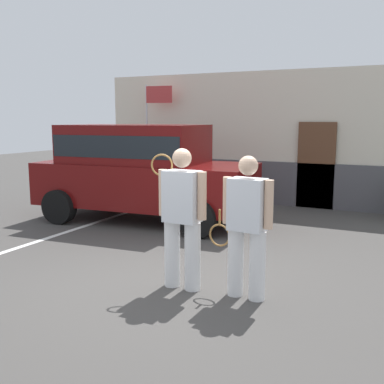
{
  "coord_description": "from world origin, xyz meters",
  "views": [
    {
      "loc": [
        2.91,
        -5.04,
        2.17
      ],
      "look_at": [
        -0.14,
        1.2,
        1.05
      ],
      "focal_mm": 42.4,
      "sensor_mm": 36.0,
      "label": 1
    }
  ],
  "objects_px": {
    "tennis_player_man": "(182,216)",
    "flag_pole": "(153,120)",
    "parked_suv": "(141,167)",
    "tennis_player_woman": "(247,226)"
  },
  "relations": [
    {
      "from": "parked_suv",
      "to": "flag_pole",
      "type": "distance_m",
      "value": 3.14
    },
    {
      "from": "tennis_player_man",
      "to": "parked_suv",
      "type": "bearing_deg",
      "value": -48.81
    },
    {
      "from": "parked_suv",
      "to": "tennis_player_man",
      "type": "xyz_separation_m",
      "value": [
        2.63,
        -3.18,
        -0.2
      ]
    },
    {
      "from": "tennis_player_man",
      "to": "tennis_player_woman",
      "type": "bearing_deg",
      "value": -174.27
    },
    {
      "from": "parked_suv",
      "to": "tennis_player_woman",
      "type": "height_order",
      "value": "parked_suv"
    },
    {
      "from": "tennis_player_woman",
      "to": "tennis_player_man",
      "type": "bearing_deg",
      "value": 8.85
    },
    {
      "from": "tennis_player_man",
      "to": "flag_pole",
      "type": "xyz_separation_m",
      "value": [
        -3.94,
        5.86,
        1.2
      ]
    },
    {
      "from": "tennis_player_woman",
      "to": "flag_pole",
      "type": "bearing_deg",
      "value": -45.72
    },
    {
      "from": "parked_suv",
      "to": "tennis_player_woman",
      "type": "relative_size",
      "value": 2.71
    },
    {
      "from": "tennis_player_man",
      "to": "flag_pole",
      "type": "relative_size",
      "value": 0.58
    }
  ]
}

